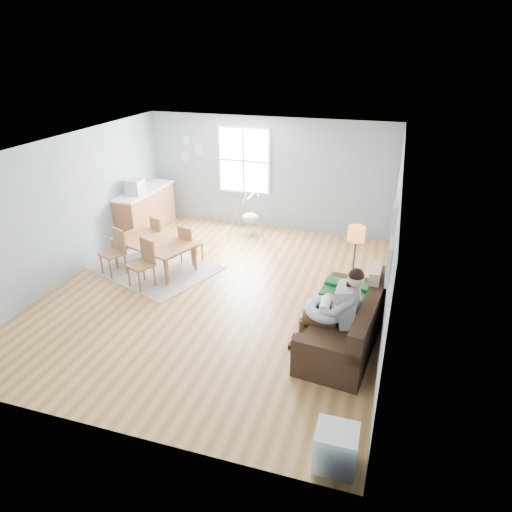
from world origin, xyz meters
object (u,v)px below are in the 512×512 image
(sofa, at_px, (348,325))
(baby_swing, at_px, (250,217))
(father, at_px, (336,308))
(storage_cube, at_px, (335,448))
(floor_lamp, at_px, (356,240))
(monitor, at_px, (135,187))
(toddler, at_px, (349,293))
(chair_nw, at_px, (160,233))
(chair_ne, at_px, (189,243))
(dining_table, at_px, (153,255))
(chair_se, at_px, (144,260))
(chair_sw, at_px, (115,249))
(counter, at_px, (146,211))

(sofa, relative_size, baby_swing, 2.34)
(father, distance_m, storage_cube, 2.11)
(floor_lamp, xyz_separation_m, monitor, (-5.11, 1.45, 0.08))
(toddler, relative_size, chair_nw, 1.07)
(chair_ne, height_order, monitor, monitor)
(chair_ne, bearing_deg, toddler, -25.31)
(toddler, relative_size, monitor, 2.40)
(dining_table, bearing_deg, chair_nw, 125.70)
(chair_se, bearing_deg, father, -15.62)
(chair_sw, relative_size, chair_ne, 1.09)
(floor_lamp, relative_size, counter, 0.73)
(sofa, height_order, floor_lamp, floor_lamp)
(dining_table, relative_size, chair_sw, 1.84)
(counter, bearing_deg, chair_sw, -76.57)
(chair_nw, height_order, counter, counter)
(father, xyz_separation_m, toddler, (0.12, 0.52, -0.01))
(storage_cube, bearing_deg, baby_swing, 115.52)
(toddler, xyz_separation_m, chair_se, (-3.85, 0.53, -0.23))
(dining_table, relative_size, chair_ne, 2.00)
(father, distance_m, toddler, 0.53)
(counter, xyz_separation_m, monitor, (0.00, -0.37, 0.70))
(floor_lamp, relative_size, baby_swing, 1.44)
(chair_sw, bearing_deg, chair_se, -20.34)
(sofa, bearing_deg, dining_table, 160.64)
(sofa, height_order, chair_ne, sofa)
(floor_lamp, distance_m, chair_se, 3.91)
(toddler, distance_m, monitor, 5.78)
(father, xyz_separation_m, chair_se, (-3.74, 1.04, -0.25))
(chair_sw, height_order, counter, counter)
(toddler, distance_m, floor_lamp, 1.19)
(baby_swing, bearing_deg, father, -57.56)
(father, relative_size, floor_lamp, 1.02)
(toddler, xyz_separation_m, dining_table, (-4.06, 1.22, -0.46))
(sofa, relative_size, chair_sw, 2.50)
(storage_cube, xyz_separation_m, counter, (-5.35, 5.47, 0.30))
(sofa, height_order, chair_se, chair_se)
(floor_lamp, bearing_deg, father, -92.54)
(chair_nw, relative_size, chair_ne, 1.00)
(dining_table, distance_m, baby_swing, 2.72)
(toddler, bearing_deg, sofa, -75.90)
(chair_nw, bearing_deg, floor_lamp, -11.07)
(sofa, xyz_separation_m, chair_nw, (-4.32, 2.15, 0.16))
(chair_sw, height_order, monitor, monitor)
(chair_ne, xyz_separation_m, counter, (-1.71, 1.29, 0.07))
(toddler, relative_size, floor_lamp, 0.64)
(floor_lamp, distance_m, storage_cube, 3.77)
(dining_table, relative_size, chair_nw, 2.01)
(floor_lamp, height_order, chair_nw, floor_lamp)
(sofa, distance_m, toddler, 0.50)
(storage_cube, distance_m, chair_nw, 6.32)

